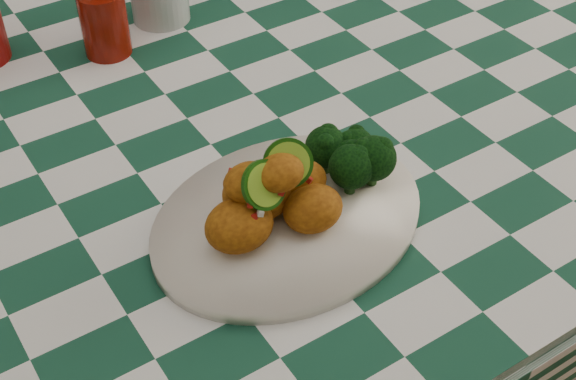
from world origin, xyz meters
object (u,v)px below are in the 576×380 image
ketchup_bottle (102,9)px  wooden_chair_right (196,21)px  fried_chicken_pile (276,189)px  plate (288,220)px  dining_table (207,308)px

ketchup_bottle → wooden_chair_right: 0.78m
fried_chicken_pile → ketchup_bottle: ketchup_bottle is taller
plate → ketchup_bottle: ketchup_bottle is taller
ketchup_bottle → wooden_chair_right: size_ratio=0.16×
plate → fried_chicken_pile: fried_chicken_pile is taller
dining_table → ketchup_bottle: 0.51m
fried_chicken_pile → ketchup_bottle: bearing=91.1°
ketchup_bottle → wooden_chair_right: bearing=53.0°
plate → fried_chicken_pile: size_ratio=2.29×
dining_table → ketchup_bottle: size_ratio=11.74×
plate → wooden_chair_right: 1.10m
wooden_chair_right → dining_table: bearing=-100.2°
dining_table → fried_chicken_pile: (-0.01, -0.24, 0.46)m
plate → wooden_chair_right: bearing=69.0°
fried_chicken_pile → ketchup_bottle: (-0.01, 0.45, 0.01)m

